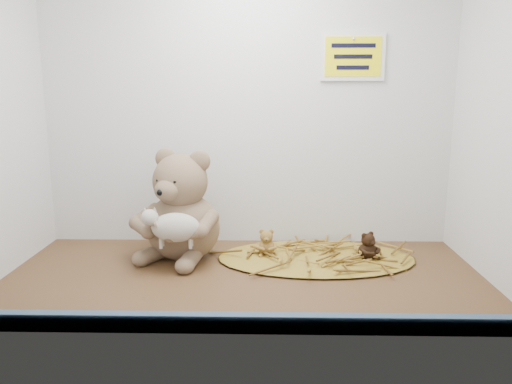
{
  "coord_description": "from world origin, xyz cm",
  "views": [
    {
      "loc": [
        5.57,
        -117.9,
        46.42
      ],
      "look_at": [
        2.96,
        4.23,
        20.76
      ],
      "focal_mm": 35.0,
      "sensor_mm": 36.0,
      "label": 1
    }
  ],
  "objects_px": {
    "mini_teddy_tan": "(266,241)",
    "main_teddy": "(182,205)",
    "toy_lamb": "(176,227)",
    "mini_teddy_brown": "(367,245)"
  },
  "relations": [
    {
      "from": "toy_lamb",
      "to": "mini_teddy_tan",
      "type": "xyz_separation_m",
      "value": [
        0.23,
        0.11,
        -0.07
      ]
    },
    {
      "from": "main_teddy",
      "to": "mini_teddy_brown",
      "type": "relative_size",
      "value": 4.01
    },
    {
      "from": "toy_lamb",
      "to": "mini_teddy_tan",
      "type": "relative_size",
      "value": 2.25
    },
    {
      "from": "toy_lamb",
      "to": "mini_teddy_brown",
      "type": "xyz_separation_m",
      "value": [
        0.5,
        0.08,
        -0.07
      ]
    },
    {
      "from": "mini_teddy_tan",
      "to": "mini_teddy_brown",
      "type": "height_order",
      "value": "mini_teddy_brown"
    },
    {
      "from": "mini_teddy_tan",
      "to": "main_teddy",
      "type": "bearing_deg",
      "value": -178.27
    },
    {
      "from": "toy_lamb",
      "to": "mini_teddy_tan",
      "type": "height_order",
      "value": "toy_lamb"
    },
    {
      "from": "mini_teddy_brown",
      "to": "mini_teddy_tan",
      "type": "bearing_deg",
      "value": 136.56
    },
    {
      "from": "toy_lamb",
      "to": "mini_teddy_tan",
      "type": "bearing_deg",
      "value": 26.17
    },
    {
      "from": "mini_teddy_tan",
      "to": "toy_lamb",
      "type": "bearing_deg",
      "value": -153.31
    }
  ]
}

